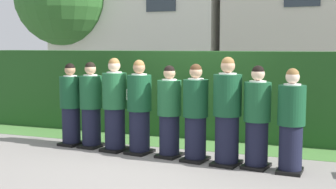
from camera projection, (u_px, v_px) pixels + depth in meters
ground_plane at (168, 157)px, 7.57m from camera, size 60.00×60.00×0.00m
student_front_row_0 at (71, 106)px, 8.40m from camera, size 0.40×0.50×1.53m
student_front_row_1 at (91, 107)px, 8.22m from camera, size 0.41×0.48×1.56m
student_front_row_2 at (115, 107)px, 7.94m from camera, size 0.44×0.54×1.64m
student_front_row_3 at (139, 109)px, 7.74m from camera, size 0.45×0.52×1.62m
student_front_row_4 at (169, 114)px, 7.49m from camera, size 0.41×0.49×1.53m
student_front_row_5 at (196, 115)px, 7.23m from camera, size 0.42×0.50×1.57m
student_front_row_6 at (227, 114)px, 6.98m from camera, size 0.46×0.54×1.69m
student_front_row_7 at (257, 120)px, 6.81m from camera, size 0.43×0.50×1.56m
student_front_row_8 at (291, 123)px, 6.55m from camera, size 0.40×0.46×1.53m
hedge at (200, 94)px, 9.20m from camera, size 10.02×0.70×1.74m
lawn_strip at (188, 144)px, 8.55m from camera, size 10.02×0.90×0.01m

